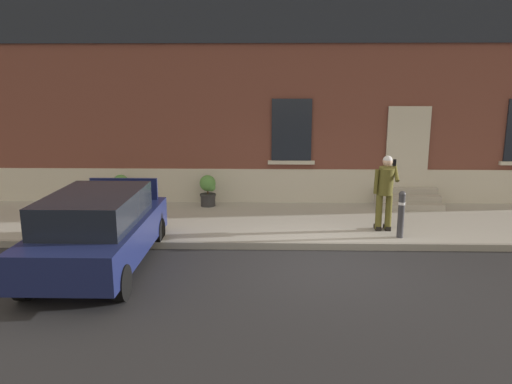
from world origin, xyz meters
The scene contains 10 objects.
ground_plane centered at (0.00, 0.00, 0.00)m, with size 80.00×80.00×0.00m, color #232326.
sidewalk centered at (0.00, 2.80, 0.07)m, with size 24.00×3.60×0.15m, color #99968E.
curb_edge centered at (0.00, 0.94, 0.07)m, with size 24.00×0.12×0.15m, color gray.
building_facade centered at (0.01, 5.29, 3.73)m, with size 24.00×1.52×7.50m.
entrance_stoop centered at (2.77, 4.23, 0.34)m, with size 1.70×0.96×0.48m.
hatchback_car_navy centered at (-4.25, -0.28, 0.79)m, with size 1.80×4.07×1.50m.
bollard_near_person centered at (1.82, 1.35, 0.71)m, with size 0.15×0.15×1.04m.
person_on_phone centered at (1.57, 1.85, 1.15)m, with size 0.51×0.49×1.75m.
planter_terracotta centered at (-5.11, 4.10, 0.61)m, with size 0.44×0.44×0.86m.
planter_charcoal centered at (-2.71, 4.09, 0.61)m, with size 0.44×0.44×0.86m.
Camera 1 is at (-1.09, -9.10, 3.47)m, focal length 34.70 mm.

